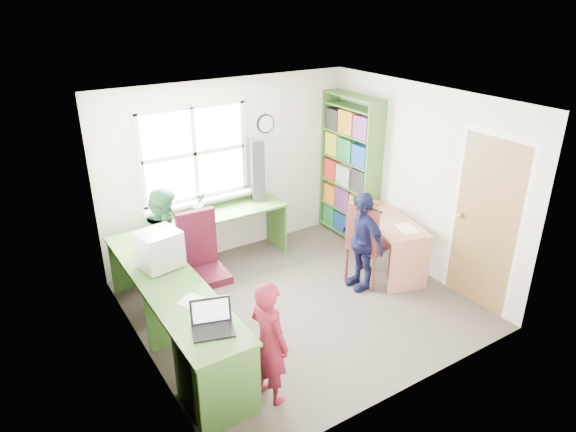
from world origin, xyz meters
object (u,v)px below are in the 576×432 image
object	(u,v)px
person_green	(168,244)
wooden_chair	(366,242)
bookshelf	(350,172)
swivel_chair	(203,271)
person_red	(269,342)
crt_monitor	(159,249)
laptop_left	(212,322)
cd_tower	(258,171)
l_desk	(205,319)
laptop_right	(366,209)
person_navy	(362,241)
right_desk	(387,233)
potted_plant	(199,204)

from	to	relation	value
person_green	wooden_chair	bearing A→B (deg)	-91.48
bookshelf	swivel_chair	world-z (taller)	bookshelf
person_red	crt_monitor	bearing A→B (deg)	3.70
laptop_left	person_red	distance (m)	0.53
crt_monitor	person_red	xyz separation A→B (m)	(0.41, -1.53, -0.36)
wooden_chair	cd_tower	distance (m)	1.76
wooden_chair	cd_tower	bearing A→B (deg)	95.17
laptop_left	swivel_chair	bearing A→B (deg)	87.72
l_desk	cd_tower	xyz separation A→B (m)	(1.61, 1.78, 0.72)
laptop_right	person_green	distance (m)	2.59
person_red	person_navy	bearing A→B (deg)	-73.08
bookshelf	person_red	bearing A→B (deg)	-139.87
l_desk	swivel_chair	bearing A→B (deg)	66.91
wooden_chair	crt_monitor	xyz separation A→B (m)	(-2.43, 0.46, 0.38)
wooden_chair	crt_monitor	distance (m)	2.50
l_desk	person_navy	size ratio (longest dim) A/B	2.34
crt_monitor	bookshelf	bearing A→B (deg)	3.21
right_desk	person_navy	size ratio (longest dim) A/B	1.06
l_desk	swivel_chair	distance (m)	0.84
right_desk	person_red	distance (m)	2.77
cd_tower	person_navy	xyz separation A→B (m)	(0.56, -1.55, -0.54)
right_desk	laptop_right	world-z (taller)	laptop_right
person_red	person_green	distance (m)	2.09
swivel_chair	person_navy	bearing A→B (deg)	-13.70
l_desk	crt_monitor	distance (m)	0.89
swivel_chair	laptop_left	distance (m)	1.43
laptop_left	wooden_chair	bearing A→B (deg)	36.07
laptop_left	laptop_right	bearing A→B (deg)	42.14
cd_tower	laptop_right	bearing A→B (deg)	-29.65
potted_plant	bookshelf	bearing A→B (deg)	-6.53
l_desk	potted_plant	world-z (taller)	potted_plant
right_desk	person_red	size ratio (longest dim) A/B	1.12
l_desk	laptop_left	distance (m)	0.67
l_desk	bookshelf	world-z (taller)	bookshelf
bookshelf	person_red	xyz separation A→B (m)	(-2.70, -2.28, -0.40)
wooden_chair	person_green	bearing A→B (deg)	136.35
crt_monitor	person_red	distance (m)	1.62
right_desk	bookshelf	distance (m)	1.20
laptop_left	l_desk	bearing A→B (deg)	92.23
l_desk	right_desk	bearing A→B (deg)	8.12
right_desk	person_green	distance (m)	2.78
crt_monitor	laptop_right	world-z (taller)	crt_monitor
person_red	person_green	bearing A→B (deg)	-7.70
swivel_chair	potted_plant	size ratio (longest dim) A/B	3.80
crt_monitor	wooden_chair	bearing A→B (deg)	-21.13
person_green	swivel_chair	bearing A→B (deg)	-133.87
bookshelf	person_navy	xyz separation A→B (m)	(-0.78, -1.24, -0.37)
right_desk	swivel_chair	distance (m)	2.45
cd_tower	person_green	xyz separation A→B (m)	(-1.49, -0.50, -0.48)
wooden_chair	person_red	size ratio (longest dim) A/B	0.89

